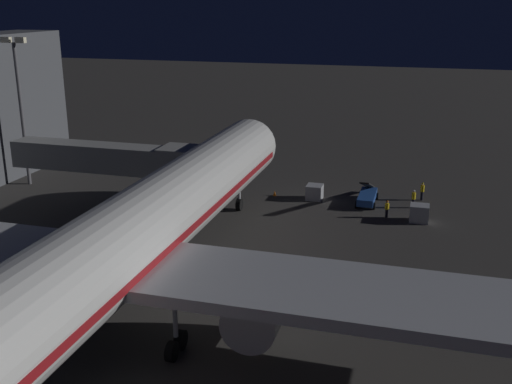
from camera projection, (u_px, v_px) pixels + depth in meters
ground_plane at (174, 279)px, 45.26m from camera, size 320.00×320.00×0.00m
airliner_at_gate at (94, 267)px, 33.85m from camera, size 51.99×67.15×19.97m
jet_bridge at (119, 159)px, 56.51m from camera, size 18.53×3.40×7.23m
apron_floodlight_mast at (20, 100)px, 65.86m from camera, size 2.90×0.50×16.12m
belt_loader at (367, 195)px, 61.80m from camera, size 1.96×8.25×3.40m
baggage_container_near_belt at (315, 192)px, 63.18m from camera, size 1.63×1.72×1.53m
baggage_container_mid_row at (419, 213)px, 56.70m from camera, size 1.74×1.57×1.64m
ground_crew_near_nose_gear at (422, 190)px, 62.76m from camera, size 0.40×0.40×1.90m
ground_crew_by_belt_loader at (414, 198)px, 60.42m from camera, size 0.40×0.40×1.88m
ground_crew_marshaller_fwd at (387, 208)px, 57.71m from camera, size 0.40×0.40×1.73m
traffic_cone_nose_port at (275, 193)px, 64.44m from camera, size 0.36×0.36×0.55m
traffic_cone_nose_starboard at (235, 190)px, 65.59m from camera, size 0.36×0.36×0.55m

